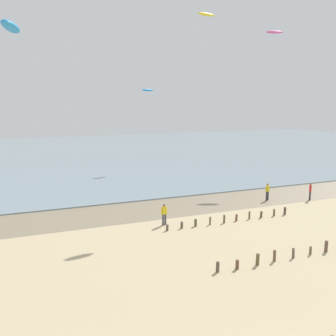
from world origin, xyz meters
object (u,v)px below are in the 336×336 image
Objects in this scene: person_left_flank at (267,191)px; person_by_waterline at (310,191)px; kite_aloft_3 at (206,14)px; kite_aloft_5 at (274,32)px; kite_aloft_2 at (10,27)px; person_right_flank at (164,214)px; kite_aloft_1 at (148,90)px.

person_by_waterline is at bearing -20.39° from person_left_flank.
kite_aloft_5 reaches higher than kite_aloft_3.
kite_aloft_2 reaches higher than person_left_flank.
kite_aloft_1 is at bearing 73.69° from person_right_flank.
kite_aloft_3 is (6.34, 5.63, 16.54)m from person_right_flank.
person_right_flank is 0.79× the size of kite_aloft_5.
kite_aloft_1 is (-4.65, 22.54, 10.29)m from person_left_flank.
kite_aloft_2 is at bearing -164.07° from kite_aloft_3.
person_right_flank is 0.59× the size of kite_aloft_2.
kite_aloft_1 is 18.66m from kite_aloft_5.
kite_aloft_5 is at bearing 17.44° from kite_aloft_3.
kite_aloft_3 is at bearing 158.14° from person_by_waterline.
kite_aloft_5 is (3.92, 12.07, 17.16)m from person_by_waterline.
person_left_flank is at bearing -103.86° from kite_aloft_1.
kite_aloft_1 reaches higher than person_right_flank.
kite_aloft_5 is at bearing 53.20° from person_left_flank.
kite_aloft_3 reaches higher than kite_aloft_2.
kite_aloft_1 is 21.07m from kite_aloft_3.
person_left_flank is 12.58m from person_right_flank.
kite_aloft_1 is at bearing -23.01° from kite_aloft_2.
kite_aloft_2 is (-17.86, -29.36, 2.45)m from kite_aloft_1.
kite_aloft_2 is 1.33× the size of kite_aloft_5.
kite_aloft_5 reaches higher than person_right_flank.
person_right_flank is at bearing -174.04° from person_by_waterline.
person_by_waterline is 0.79× the size of kite_aloft_5.
kite_aloft_3 reaches higher than person_by_waterline.
kite_aloft_2 is (-10.34, -3.65, 12.74)m from person_right_flank.
person_by_waterline is 29.89m from kite_aloft_2.
person_by_waterline is 27.53m from kite_aloft_1.
kite_aloft_1 is (-8.65, 24.03, 10.29)m from person_by_waterline.
kite_aloft_2 is 19.47m from kite_aloft_3.
kite_aloft_5 is at bearing 34.40° from person_right_flank.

